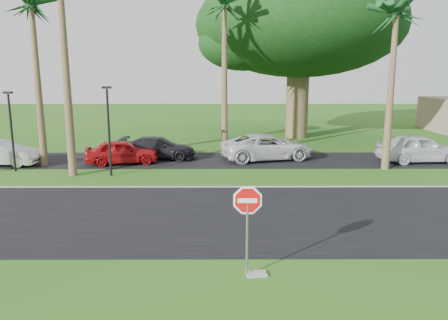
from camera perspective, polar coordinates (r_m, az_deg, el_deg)
name	(u,v)px	position (r m, az deg, el deg)	size (l,w,h in m)	color
ground	(227,234)	(14.88, 0.38, -9.70)	(120.00, 120.00, 0.00)	#235B16
road	(226,215)	(16.76, 0.30, -7.19)	(120.00, 8.00, 0.02)	black
parking_strip	(225,160)	(26.91, 0.08, 0.00)	(120.00, 5.00, 0.02)	black
curb	(225,187)	(20.63, 0.19, -3.53)	(120.00, 0.12, 0.06)	gray
stop_sign_near	(247,212)	(11.47, 3.07, -6.84)	(1.05, 0.07, 2.62)	gray
palm_left_mid	(32,9)	(27.14, -23.83, 17.55)	(5.00, 5.00, 10.00)	brown
palm_center	(225,8)	(28.13, 0.07, 19.24)	(5.00, 5.00, 10.50)	brown
palm_right_near	(396,17)	(25.72, 21.59, 17.01)	(5.00, 5.00, 9.50)	brown
canopy_tree	(300,25)	(36.57, 9.87, 16.95)	(16.50, 16.50, 13.12)	brown
streetlight_left	(11,126)	(26.14, -26.04, 4.01)	(0.45, 0.25, 4.34)	black
streetlight_right	(109,125)	(23.28, -14.83, 4.39)	(0.45, 0.25, 4.64)	black
car_silver	(2,154)	(28.28, -27.00, 0.76)	(1.52, 4.36, 1.44)	silver
car_red	(122,152)	(26.38, -13.18, 1.03)	(1.70, 4.22, 1.44)	#A10D11
car_dark	(158,148)	(27.51, -8.56, 1.53)	(1.89, 4.64, 1.35)	black
car_minivan	(267,147)	(27.08, 5.69, 1.68)	(2.61, 5.66, 1.57)	silver
car_pickup	(419,149)	(28.63, 24.17, 1.36)	(1.98, 4.91, 1.67)	silver
utility_slab	(256,274)	(12.17, 4.23, -14.62)	(0.55, 0.35, 0.06)	gray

